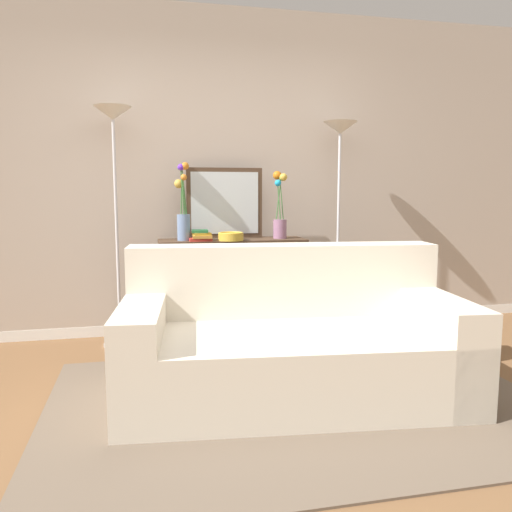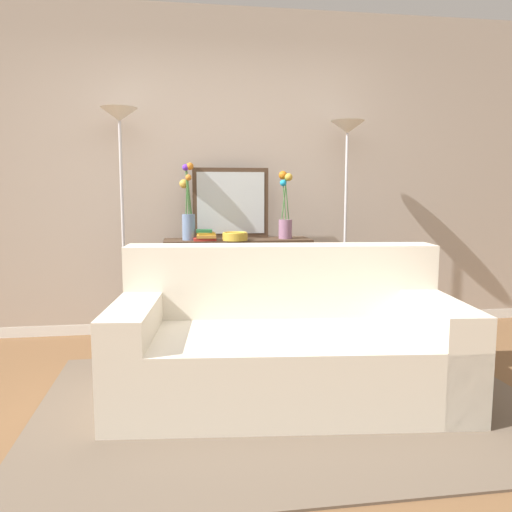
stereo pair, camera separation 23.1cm
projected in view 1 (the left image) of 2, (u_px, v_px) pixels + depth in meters
The scene contains 13 objects.
ground_plane at pixel (244, 442), 2.51m from camera, with size 16.00×16.00×0.02m, color brown.
back_wall at pixel (197, 174), 4.37m from camera, with size 12.00×0.15×2.75m.
area_rug at pixel (297, 403), 2.94m from camera, with size 2.84×1.94×0.01m.
couch at pixel (291, 344), 3.06m from camera, with size 2.07×1.19×0.88m.
console_table at pixel (233, 272), 4.16m from camera, with size 1.19×0.35×0.84m.
floor_lamp_left at pixel (114, 160), 3.86m from camera, with size 0.28×0.28×1.86m.
floor_lamp_right at pixel (339, 168), 4.26m from camera, with size 0.28×0.28×1.80m.
wall_mirror at pixel (225, 203), 4.22m from camera, with size 0.63×0.02×0.58m.
vase_tall_flowers at pixel (183, 213), 3.98m from camera, with size 0.12×0.11×0.61m.
vase_short_flowers at pixel (280, 214), 4.16m from camera, with size 0.11×0.13×0.55m.
fruit_bowl at pixel (231, 236), 4.01m from camera, with size 0.20×0.20×0.07m.
book_stack at pixel (201, 236), 3.98m from camera, with size 0.18×0.17×0.09m.
book_row_under_console at pixel (198, 334), 4.16m from camera, with size 0.38×0.18×0.13m.
Camera 1 is at (-0.45, -2.33, 1.22)m, focal length 35.61 mm.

